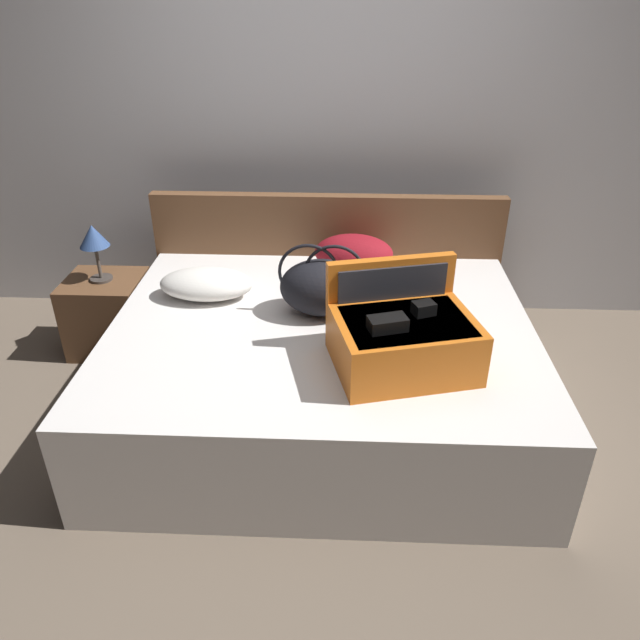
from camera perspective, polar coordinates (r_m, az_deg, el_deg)
The scene contains 10 objects.
ground_plane at distance 2.89m, azimuth -0.25°, elevation -13.48°, with size 12.00×12.00×0.00m, color #6B5B4C.
back_wall at distance 3.83m, azimuth 0.98°, elevation 19.35°, with size 8.00×0.10×2.60m, color silver.
bed at distance 3.05m, azimuth 0.11°, elevation -4.74°, with size 2.04×1.66×0.52m, color silver.
headboard at distance 3.72m, azimuth 0.69°, elevation 5.20°, with size 2.08×0.08×0.89m, color brown.
hard_case_large at distance 2.57m, azimuth 7.84°, elevation -1.57°, with size 0.67×0.59×0.41m.
duffel_bag at distance 2.95m, azimuth 0.15°, elevation 3.18°, with size 0.43×0.32×0.37m.
pillow_near_headboard at distance 3.44m, azimuth 3.21°, elevation 6.33°, with size 0.44×0.29×0.21m, color maroon.
pillow_center_head at distance 3.19m, azimuth -10.70°, elevation 3.38°, with size 0.49×0.28×0.15m, color white.
nightstand at distance 3.82m, azimuth -19.36°, elevation 0.53°, with size 0.44×0.40×0.46m, color brown.
table_lamp at distance 3.63m, azimuth -20.60°, elevation 7.16°, with size 0.16×0.16×0.33m.
Camera 1 is at (0.11, -2.12, 1.97)m, focal length 33.86 mm.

